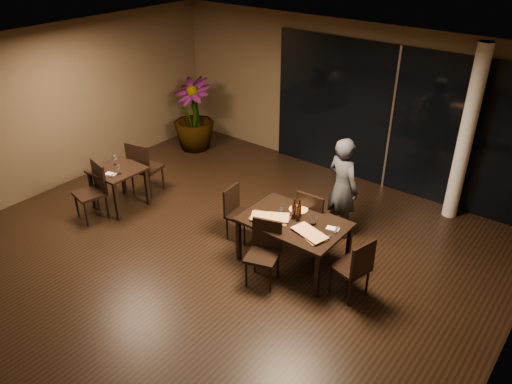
# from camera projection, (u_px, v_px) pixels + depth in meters

# --- Properties ---
(ground) EXTENTS (8.00, 8.00, 0.00)m
(ground) POSITION_uv_depth(u_px,v_px,m) (208.00, 263.00, 7.58)
(ground) COLOR black
(ground) RESTS_ON ground
(wall_back) EXTENTS (8.00, 0.10, 3.00)m
(wall_back) POSITION_uv_depth(u_px,v_px,m) (347.00, 100.00, 9.65)
(wall_back) COLOR brown
(wall_back) RESTS_ON ground
(wall_left) EXTENTS (0.10, 8.00, 3.00)m
(wall_left) POSITION_uv_depth(u_px,v_px,m) (40.00, 113.00, 9.03)
(wall_left) COLOR brown
(wall_left) RESTS_ON ground
(ceiling) EXTENTS (8.00, 8.00, 0.04)m
(ceiling) POSITION_uv_depth(u_px,v_px,m) (197.00, 65.00, 6.11)
(ceiling) COLOR white
(ceiling) RESTS_ON wall_back
(window_panel) EXTENTS (5.00, 0.06, 2.70)m
(window_panel) POSITION_uv_depth(u_px,v_px,m) (392.00, 120.00, 9.12)
(window_panel) COLOR black
(window_panel) RESTS_ON ground
(column) EXTENTS (0.24, 0.24, 3.00)m
(column) POSITION_uv_depth(u_px,v_px,m) (466.00, 136.00, 8.08)
(column) COLOR white
(column) RESTS_ON ground
(main_table) EXTENTS (1.50, 1.00, 0.75)m
(main_table) POSITION_uv_depth(u_px,v_px,m) (294.00, 225.00, 7.27)
(main_table) COLOR black
(main_table) RESTS_ON ground
(side_table) EXTENTS (0.80, 0.80, 0.75)m
(side_table) POSITION_uv_depth(u_px,v_px,m) (118.00, 175.00, 8.77)
(side_table) COLOR black
(side_table) RESTS_ON ground
(chair_main_far) EXTENTS (0.48, 0.48, 0.99)m
(chair_main_far) POSITION_uv_depth(u_px,v_px,m) (313.00, 216.00, 7.71)
(chair_main_far) COLOR black
(chair_main_far) RESTS_ON ground
(chair_main_near) EXTENTS (0.55, 0.55, 0.94)m
(chair_main_near) POSITION_uv_depth(u_px,v_px,m) (264.00, 249.00, 7.02)
(chair_main_near) COLOR black
(chair_main_near) RESTS_ON ground
(chair_main_left) EXTENTS (0.45, 0.45, 0.89)m
(chair_main_left) POSITION_uv_depth(u_px,v_px,m) (237.00, 210.00, 7.99)
(chair_main_left) COLOR black
(chair_main_left) RESTS_ON ground
(chair_main_right) EXTENTS (0.53, 0.53, 0.93)m
(chair_main_right) POSITION_uv_depth(u_px,v_px,m) (355.00, 266.00, 6.68)
(chair_main_right) COLOR black
(chair_main_right) RESTS_ON ground
(chair_side_far) EXTENTS (0.58, 0.58, 1.06)m
(chair_side_far) POSITION_uv_depth(u_px,v_px,m) (143.00, 166.00, 9.19)
(chair_side_far) COLOR black
(chair_side_far) RESTS_ON ground
(chair_side_near) EXTENTS (0.55, 0.55, 1.00)m
(chair_side_near) POSITION_uv_depth(u_px,v_px,m) (94.00, 188.00, 8.50)
(chair_side_near) COLOR black
(chair_side_near) RESTS_ON ground
(diner) EXTENTS (0.66, 0.54, 1.69)m
(diner) POSITION_uv_depth(u_px,v_px,m) (342.00, 188.00, 7.92)
(diner) COLOR #2D2F32
(diner) RESTS_ON ground
(potted_plant) EXTENTS (0.90, 0.90, 1.59)m
(potted_plant) POSITION_uv_depth(u_px,v_px,m) (193.00, 115.00, 10.94)
(potted_plant) COLOR #1F4F1A
(potted_plant) RESTS_ON ground
(pizza_board_left) EXTENTS (0.64, 0.45, 0.01)m
(pizza_board_left) POSITION_uv_depth(u_px,v_px,m) (270.00, 218.00, 7.28)
(pizza_board_left) COLOR #492A17
(pizza_board_left) RESTS_ON main_table
(pizza_board_right) EXTENTS (0.58, 0.45, 0.01)m
(pizza_board_right) POSITION_uv_depth(u_px,v_px,m) (309.00, 234.00, 6.92)
(pizza_board_right) COLOR #482917
(pizza_board_right) RESTS_ON main_table
(oblong_pizza_left) EXTENTS (0.58, 0.48, 0.02)m
(oblong_pizza_left) POSITION_uv_depth(u_px,v_px,m) (270.00, 217.00, 7.28)
(oblong_pizza_left) COLOR maroon
(oblong_pizza_left) RESTS_ON pizza_board_left
(oblong_pizza_right) EXTENTS (0.55, 0.36, 0.02)m
(oblong_pizza_right) POSITION_uv_depth(u_px,v_px,m) (310.00, 233.00, 6.91)
(oblong_pizza_right) COLOR maroon
(oblong_pizza_right) RESTS_ON pizza_board_right
(round_pizza) EXTENTS (0.28, 0.28, 0.01)m
(round_pizza) POSITION_uv_depth(u_px,v_px,m) (298.00, 210.00, 7.49)
(round_pizza) COLOR #B32F13
(round_pizza) RESTS_ON main_table
(bottle_a) EXTENTS (0.07, 0.07, 0.33)m
(bottle_a) POSITION_uv_depth(u_px,v_px,m) (294.00, 209.00, 7.21)
(bottle_a) COLOR black
(bottle_a) RESTS_ON main_table
(bottle_b) EXTENTS (0.07, 0.07, 0.30)m
(bottle_b) POSITION_uv_depth(u_px,v_px,m) (298.00, 212.00, 7.17)
(bottle_b) COLOR black
(bottle_b) RESTS_ON main_table
(bottle_c) EXTENTS (0.07, 0.07, 0.30)m
(bottle_c) POSITION_uv_depth(u_px,v_px,m) (299.00, 208.00, 7.25)
(bottle_c) COLOR black
(bottle_c) RESTS_ON main_table
(tumbler_left) EXTENTS (0.08, 0.08, 0.09)m
(tumbler_left) POSITION_uv_depth(u_px,v_px,m) (281.00, 210.00, 7.41)
(tumbler_left) COLOR white
(tumbler_left) RESTS_ON main_table
(tumbler_right) EXTENTS (0.08, 0.08, 0.10)m
(tumbler_right) POSITION_uv_depth(u_px,v_px,m) (313.00, 221.00, 7.13)
(tumbler_right) COLOR white
(tumbler_right) RESTS_ON main_table
(napkin_near) EXTENTS (0.21, 0.16, 0.01)m
(napkin_near) POSITION_uv_depth(u_px,v_px,m) (321.00, 236.00, 6.87)
(napkin_near) COLOR silver
(napkin_near) RESTS_ON main_table
(napkin_far) EXTENTS (0.20, 0.14, 0.01)m
(napkin_far) POSITION_uv_depth(u_px,v_px,m) (333.00, 229.00, 7.04)
(napkin_far) COLOR silver
(napkin_far) RESTS_ON main_table
(wine_glass_a) EXTENTS (0.08, 0.08, 0.19)m
(wine_glass_a) POSITION_uv_depth(u_px,v_px,m) (115.00, 160.00, 8.80)
(wine_glass_a) COLOR white
(wine_glass_a) RESTS_ON side_table
(wine_glass_b) EXTENTS (0.08, 0.08, 0.17)m
(wine_glass_b) POSITION_uv_depth(u_px,v_px,m) (118.00, 169.00, 8.50)
(wine_glass_b) COLOR white
(wine_glass_b) RESTS_ON side_table
(side_napkin) EXTENTS (0.20, 0.16, 0.01)m
(side_napkin) POSITION_uv_depth(u_px,v_px,m) (111.00, 174.00, 8.52)
(side_napkin) COLOR white
(side_napkin) RESTS_ON side_table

